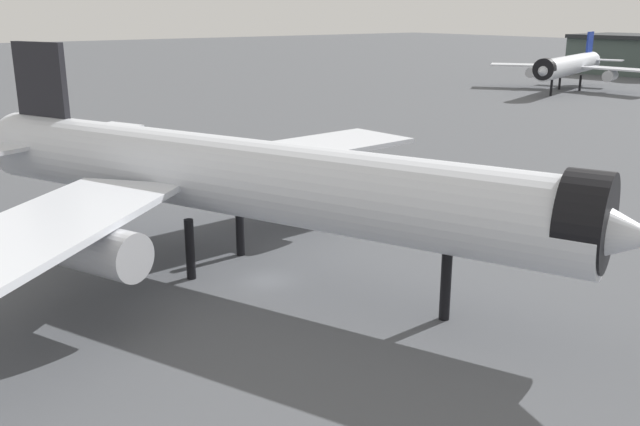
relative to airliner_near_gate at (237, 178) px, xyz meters
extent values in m
plane|color=#4C4F54|center=(2.98, 0.71, -7.83)|extent=(900.00, 900.00, 0.00)
cylinder|color=silver|center=(0.31, 0.13, 0.14)|extent=(52.28, 26.29, 6.12)
cone|color=silver|center=(25.28, 10.44, 0.14)|extent=(8.52, 8.12, 6.00)
cone|color=silver|center=(-24.66, -10.19, 0.14)|extent=(9.58, 8.42, 5.82)
cylinder|color=black|center=(24.15, 9.98, 0.59)|extent=(4.91, 6.77, 6.18)
cube|color=silver|center=(-9.37, 12.60, -0.63)|extent=(10.51, 24.91, 0.49)
cylinder|color=#B7BAC1|center=(-7.06, 10.39, -2.65)|extent=(8.28, 6.00, 3.37)
cube|color=silver|center=(2.25, -15.54, -0.63)|extent=(22.35, 24.11, 0.49)
cylinder|color=#B7BAC1|center=(2.34, -12.34, -2.65)|extent=(8.28, 6.00, 3.37)
cube|color=black|center=(-20.66, -8.54, 5.03)|extent=(6.23, 3.04, 9.80)
cube|color=silver|center=(-24.10, -3.04, 0.75)|extent=(8.21, 10.85, 0.37)
cylinder|color=black|center=(16.29, 6.73, -5.38)|extent=(0.73, 0.73, 4.90)
cylinder|color=black|center=(-3.41, 2.07, -5.38)|extent=(0.73, 0.73, 4.90)
cylinder|color=black|center=(-0.96, -3.87, -5.38)|extent=(0.73, 0.73, 4.90)
cylinder|color=silver|center=(-63.01, 136.06, -1.22)|extent=(18.52, 42.54, 5.08)
cone|color=silver|center=(-56.16, 115.60, -1.22)|extent=(6.50, 6.88, 4.98)
cone|color=silver|center=(-69.86, 156.52, -1.22)|extent=(6.68, 7.80, 4.83)
cylinder|color=black|center=(-56.49, 116.56, -0.84)|extent=(5.59, 3.80, 5.13)
cube|color=silver|center=(-52.46, 143.13, -1.85)|extent=(19.48, 7.08, 0.41)
cylinder|color=#B7BAC1|center=(-54.34, 141.40, -3.53)|extent=(4.57, 6.62, 2.80)
cube|color=silver|center=(-75.69, 135.35, -1.85)|extent=(19.72, 17.10, 0.41)
cylinder|color=#B7BAC1|center=(-73.16, 135.11, -3.53)|extent=(4.57, 6.62, 2.80)
cube|color=navy|center=(-68.76, 153.25, 2.85)|extent=(2.13, 5.07, 8.13)
cube|color=silver|center=(-64.15, 155.70, -0.71)|extent=(8.60, 6.15, 0.30)
cube|color=silver|center=(-73.93, 152.43, -0.71)|extent=(8.60, 6.15, 0.30)
cylinder|color=black|center=(-58.63, 122.96, -5.79)|extent=(0.61, 0.61, 4.07)
cylinder|color=black|center=(-61.17, 138.95, -5.79)|extent=(0.61, 0.61, 4.07)
cylinder|color=black|center=(-66.23, 137.26, -5.79)|extent=(0.61, 0.61, 4.07)
cube|color=black|center=(-13.33, 35.05, -7.51)|extent=(2.83, 2.55, 0.20)
cube|color=beige|center=(-13.33, 35.05, -6.71)|extent=(2.83, 2.55, 1.40)
sphere|color=black|center=(-14.55, 34.93, -7.61)|extent=(0.44, 0.44, 0.44)
sphere|color=black|center=(-13.74, 36.20, -7.61)|extent=(0.44, 0.44, 0.44)
sphere|color=black|center=(-12.92, 33.91, -7.61)|extent=(0.44, 0.44, 0.44)
sphere|color=black|center=(-12.12, 35.17, -7.61)|extent=(0.44, 0.44, 0.44)
cone|color=#F2600C|center=(-30.88, 19.92, -7.44)|extent=(0.62, 0.62, 0.77)
camera|label=1|loc=(46.41, -26.26, 12.68)|focal=38.89mm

